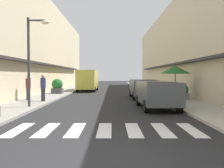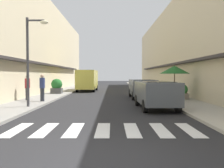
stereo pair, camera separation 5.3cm
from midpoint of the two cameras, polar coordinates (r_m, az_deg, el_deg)
ground_plane at (r=24.54m, az=-0.55°, el=-2.17°), size 106.12×106.12×0.00m
sidewalk_left at (r=25.07m, az=-11.83°, el=-1.99°), size 2.45×67.53×0.12m
sidewalk_right at (r=24.97m, az=10.78°, el=-2.00°), size 2.45×67.53×0.12m
building_row_left at (r=27.53m, az=-18.97°, el=8.20°), size 5.50×45.41×9.62m
building_row_right at (r=27.34m, az=18.05°, el=7.71°), size 5.50×45.41×9.10m
crosswalk at (r=8.33m, az=-1.81°, el=-10.42°), size 6.15×2.20×0.01m
parked_car_near at (r=13.43m, az=10.19°, el=-1.76°), size 1.91×4.26×1.47m
parked_car_mid at (r=19.43m, az=7.05°, el=-0.57°), size 1.83×4.44×1.47m
delivery_van at (r=28.12m, az=-5.53°, el=1.22°), size 2.09×5.43×2.37m
street_lamp at (r=14.04m, az=-17.79°, el=7.09°), size 1.19×0.28×4.74m
cafe_umbrella at (r=17.80m, az=14.29°, el=3.15°), size 2.07×2.07×2.34m
planter_midblock at (r=18.20m, az=15.97°, el=-1.72°), size 0.75×0.75×1.05m
planter_far at (r=23.46m, az=-12.40°, el=-0.50°), size 1.01×1.01×1.35m
pedestrian_walking_near at (r=17.73m, az=-18.64°, el=-0.65°), size 0.34×0.34×1.68m
pedestrian_walking_far at (r=16.63m, az=-15.51°, el=-0.66°), size 0.34×0.34×1.74m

